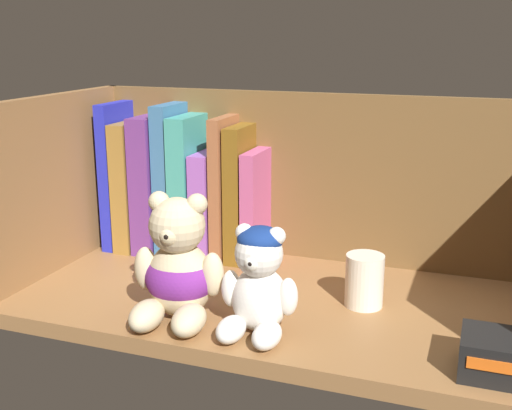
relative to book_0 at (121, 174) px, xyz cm
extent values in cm
cube|color=olive|center=(30.84, -12.84, -12.19)|extent=(66.49, 31.76, 2.00)
cube|color=brown|center=(30.84, 3.64, 0.01)|extent=(68.89, 1.20, 26.39)
cube|color=olive|center=(-3.21, -12.84, 0.01)|extent=(1.60, 34.16, 26.39)
cube|color=#2228B8|center=(0.00, 0.00, 0.00)|extent=(1.82, 10.42, 22.37)
cube|color=olive|center=(2.61, 0.00, -1.39)|extent=(2.77, 11.04, 19.60)
cube|color=#673280|center=(5.99, 0.00, -0.86)|extent=(3.37, 10.83, 20.64)
cube|color=teal|center=(9.14, 0.00, 0.06)|extent=(2.32, 9.89, 22.49)
cube|color=teal|center=(12.09, 0.00, -0.71)|extent=(2.96, 10.74, 20.95)
cube|color=#9955B9|center=(15.25, 0.00, -3.28)|extent=(2.74, 10.51, 15.80)
cube|color=#995935|center=(17.77, 0.00, -0.68)|extent=(1.68, 9.98, 21.01)
cube|color=brown|center=(20.12, 0.00, -1.28)|extent=(2.38, 9.07, 19.82)
cube|color=#B84F81|center=(22.64, 0.00, -2.98)|extent=(2.04, 9.54, 16.41)
ellipsoid|color=beige|center=(20.73, -21.57, -6.60)|extent=(7.80, 7.16, 9.18)
sphere|color=beige|center=(20.78, -22.03, 0.16)|extent=(6.53, 6.53, 6.53)
sphere|color=beige|center=(18.46, -21.81, 2.70)|extent=(2.45, 2.45, 2.45)
sphere|color=beige|center=(23.00, -21.33, 2.70)|extent=(2.45, 2.45, 2.45)
sphere|color=beige|center=(21.03, -24.33, -0.24)|extent=(2.45, 2.45, 2.45)
sphere|color=black|center=(21.12, -25.18, -0.17)|extent=(0.86, 0.86, 0.86)
ellipsoid|color=beige|center=(18.68, -26.17, -9.55)|extent=(4.30, 6.48, 3.26)
ellipsoid|color=beige|center=(23.70, -25.64, -9.55)|extent=(4.30, 6.48, 3.26)
ellipsoid|color=beige|center=(16.67, -22.47, -5.45)|extent=(2.92, 2.92, 5.30)
ellipsoid|color=beige|center=(24.88, -21.58, -5.45)|extent=(2.92, 2.92, 5.30)
ellipsoid|color=#702583|center=(20.73, -21.57, -6.37)|extent=(8.44, 7.80, 6.43)
ellipsoid|color=white|center=(30.86, -22.04, -7.42)|extent=(6.40, 5.87, 7.53)
sphere|color=white|center=(30.86, -22.41, -1.88)|extent=(5.35, 5.35, 5.35)
sphere|color=white|center=(28.99, -22.02, 0.21)|extent=(2.01, 2.01, 2.01)
sphere|color=white|center=(32.74, -22.05, 0.21)|extent=(2.01, 2.01, 2.01)
sphere|color=white|center=(30.84, -24.31, -2.20)|extent=(2.01, 2.01, 2.01)
sphere|color=black|center=(30.84, -25.01, -2.15)|extent=(0.70, 0.70, 0.70)
ellipsoid|color=white|center=(28.76, -25.59, -9.85)|extent=(3.06, 5.05, 2.68)
ellipsoid|color=white|center=(32.90, -25.63, -9.85)|extent=(3.06, 5.05, 2.68)
ellipsoid|color=white|center=(27.47, -22.38, -6.48)|extent=(2.19, 2.19, 4.35)
ellipsoid|color=white|center=(34.25, -22.44, -6.48)|extent=(2.19, 2.19, 4.35)
ellipsoid|color=navy|center=(30.86, -22.04, -0.41)|extent=(5.09, 5.09, 2.95)
cylinder|color=silver|center=(40.60, -11.31, -7.92)|extent=(4.69, 4.69, 6.54)
camera|label=1|loc=(53.16, -84.90, 21.68)|focal=45.16mm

